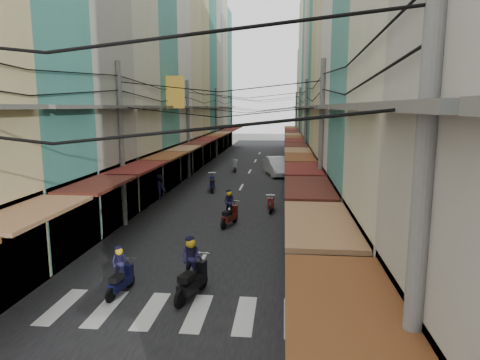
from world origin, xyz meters
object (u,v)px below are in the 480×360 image
Objects in this scene: bicycle at (349,233)px; market_umbrella at (370,204)px; white_car at (277,175)px; traffic_sign at (339,231)px.

bicycle is 4.61m from market_umbrella.
market_umbrella is (3.83, -21.32, 2.34)m from white_car.
white_car is at bearing 100.20° from market_umbrella.
traffic_sign is at bearing 174.54° from bicycle.
market_umbrella is at bearing -93.27° from white_car.
market_umbrella reaches higher than bicycle.
market_umbrella is 0.96× the size of traffic_sign.
bicycle is at bearing 91.82° from market_umbrella.
traffic_sign reaches higher than white_car.
bicycle is 0.67× the size of market_umbrella.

